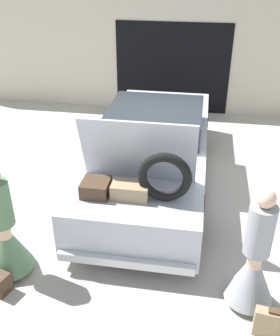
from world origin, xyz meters
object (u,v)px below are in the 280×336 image
Objects in this scene: car at (153,151)px; suitcase_beside_right_person at (272,323)px; person_left at (5,237)px; person_right at (253,266)px.

car reaches higher than suitcase_beside_right_person.
car is at bearing 119.74° from suitcase_beside_right_person.
person_left is 0.98× the size of person_right.
person_right is (1.52, -2.62, -0.03)m from car.
suitcase_beside_right_person is (1.75, -3.05, -0.42)m from car.
person_right reaches higher than suitcase_beside_right_person.
car is at bearing 40.20° from person_right.
suitcase_beside_right_person is at bearing -60.26° from car.
suitcase_beside_right_person is at bearing 71.49° from person_left.
car is 3.03m from person_right.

